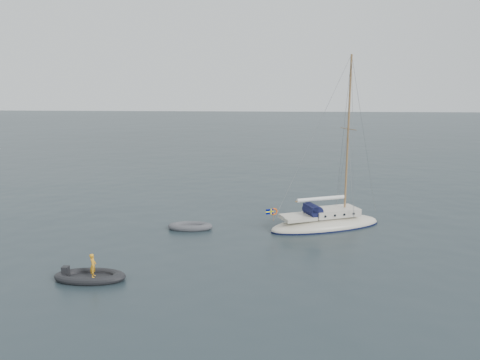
{
  "coord_description": "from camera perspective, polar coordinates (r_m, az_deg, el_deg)",
  "views": [
    {
      "loc": [
        -0.42,
        -27.5,
        9.24
      ],
      "look_at": [
        -2.43,
        0.0,
        3.71
      ],
      "focal_mm": 35.0,
      "sensor_mm": 36.0,
      "label": 1
    }
  ],
  "objects": [
    {
      "name": "dinghy",
      "position": [
        31.1,
        -6.1,
        -5.65
      ],
      "size": [
        2.94,
        1.33,
        0.42
      ],
      "rotation": [
        0.0,
        0.0,
        0.06
      ],
      "color": "#4B4C51",
      "rests_on": "ground"
    },
    {
      "name": "rib",
      "position": [
        24.27,
        -17.85,
        -11.06
      ],
      "size": [
        3.51,
        1.59,
        1.36
      ],
      "rotation": [
        0.0,
        0.0,
        0.04
      ],
      "color": "black",
      "rests_on": "ground"
    },
    {
      "name": "ground",
      "position": [
        29.01,
        4.83,
        -7.27
      ],
      "size": [
        300.0,
        300.0,
        0.0
      ],
      "primitive_type": "plane",
      "color": "black",
      "rests_on": "ground"
    },
    {
      "name": "sailboat",
      "position": [
        31.63,
        10.46,
        -4.16
      ],
      "size": [
        8.26,
        2.48,
        11.76
      ],
      "rotation": [
        0.0,
        0.0,
        0.4
      ],
      "color": "beige",
      "rests_on": "ground"
    }
  ]
}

